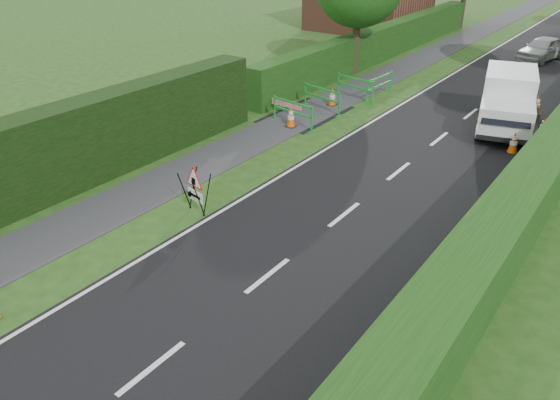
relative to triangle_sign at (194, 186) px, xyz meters
The scene contains 18 objects.
ground 2.57m from the triangle_sign, 67.98° to the right, with size 120.00×120.00×0.00m, color #1E4313.
footpath 32.82m from the triangle_sign, 93.65° to the left, with size 2.00×90.00×0.02m, color #2D2D30.
hedge_west_near 4.74m from the triangle_sign, 151.04° to the right, with size 1.10×18.00×2.50m, color black.
hedge_west_far 20.17m from the triangle_sign, 101.69° to the left, with size 1.00×24.00×1.80m, color #14380F.
triangle_sign is the anchor object (origin of this frame).
works_van 12.76m from the triangle_sign, 67.15° to the left, with size 2.86×4.90×2.10m.
traffic_cone_0 11.15m from the triangle_sign, 57.86° to the left, with size 0.38×0.38×0.79m.
traffic_cone_1 13.31m from the triangle_sign, 61.30° to the left, with size 0.38×0.38×0.79m.
traffic_cone_2 15.32m from the triangle_sign, 68.67° to the left, with size 0.38×0.38×0.79m.
traffic_cone_3 7.39m from the triangle_sign, 103.72° to the left, with size 0.38×0.38×0.79m.
traffic_cone_4 10.60m from the triangle_sign, 100.06° to the left, with size 0.38×0.38×0.79m.
ped_barrier_0 7.55m from the triangle_sign, 103.71° to the left, with size 2.09×0.70×1.00m.
ped_barrier_1 9.76m from the triangle_sign, 100.96° to the left, with size 2.08×0.82×1.00m.
ped_barrier_2 11.88m from the triangle_sign, 97.21° to the left, with size 2.09×0.78×1.00m.
ped_barrier_3 12.66m from the triangle_sign, 93.28° to the left, with size 0.51×2.08×1.00m.
redwhite_plank 8.75m from the triangle_sign, 108.30° to the left, with size 1.50×0.04×0.25m, color red.
litter_can 5.66m from the triangle_sign, 91.32° to the right, with size 0.07×0.07×0.12m, color #BF7F4C.
hatchback_car 24.78m from the triangle_sign, 81.98° to the left, with size 1.50×3.72×1.27m, color silver.
Camera 1 is at (8.64, -7.11, 7.25)m, focal length 35.00 mm.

